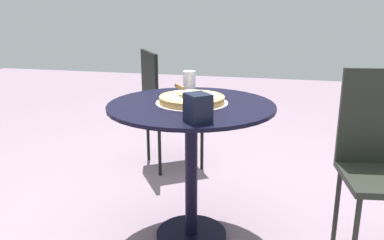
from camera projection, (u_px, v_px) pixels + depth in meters
name	position (u px, v px, depth m)	size (l,w,h in m)	color
ground_plane	(191.00, 235.00, 2.19)	(10.00, 10.00, 0.00)	slate
patio_table	(191.00, 136.00, 2.04)	(0.83, 0.83, 0.74)	black
pizza_on_tray	(192.00, 100.00, 2.00)	(0.36, 0.36, 0.06)	silver
pizza_server	(183.00, 89.00, 2.03)	(0.16, 0.20, 0.02)	silver
drinking_cup	(189.00, 81.00, 2.25)	(0.07, 0.07, 0.12)	white
napkin_dispenser	(198.00, 108.00, 1.68)	(0.11, 0.09, 0.12)	black
patio_chair_near	(382.00, 156.00, 1.85)	(0.41, 0.41, 0.93)	black
patio_chair_far	(164.00, 100.00, 3.00)	(0.54, 0.54, 0.89)	black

